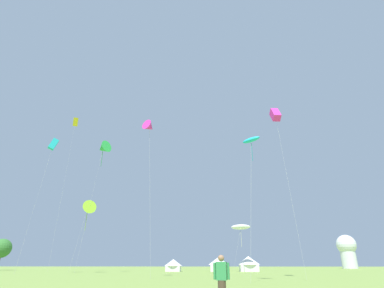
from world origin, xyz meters
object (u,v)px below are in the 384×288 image
kite_yellow_box (76,122)px  festival_tent_right (249,263)px  kite_cyan_box (53,144)px  kite_magenta_box (275,115)px  kite_magenta_delta (149,127)px  kite_lime_delta (88,209)px  festival_tent_left (173,265)px  kite_cyan_parafoil (251,140)px  tree_distant_right (2,248)px  festival_tent_center (219,264)px  observatory_dome (347,250)px  kite_white_parafoil (241,227)px  person_spectator (222,282)px  kite_green_delta (103,148)px

kite_yellow_box → festival_tent_right: bearing=6.6°
kite_cyan_box → kite_magenta_box: 39.17m
kite_magenta_delta → kite_lime_delta: 25.98m
kite_magenta_box → festival_tent_left: size_ratio=5.52×
kite_yellow_box → kite_cyan_parafoil: kite_yellow_box is taller
festival_tent_right → tree_distant_right: tree_distant_right is taller
festival_tent_center → observatory_dome: (44.77, 45.00, 4.48)m
kite_lime_delta → observatory_dome: bearing=38.8°
kite_white_parafoil → festival_tent_right: kite_white_parafoil is taller
person_spectator → kite_yellow_box: bearing=122.2°
person_spectator → festival_tent_left: size_ratio=0.48×
kite_magenta_box → festival_tent_left: 39.35m
kite_cyan_box → tree_distant_right: (-24.58, 28.16, -16.35)m
kite_lime_delta → festival_tent_left: bearing=35.0°
festival_tent_right → observatory_dome: size_ratio=0.42×
kite_yellow_box → observatory_dome: kite_yellow_box is taller
observatory_dome → tree_distant_right: 104.49m
kite_green_delta → festival_tent_left: (13.50, 10.55, -21.75)m
kite_green_delta → person_spectator: size_ratio=14.16×
kite_cyan_parafoil → tree_distant_right: 75.07m
kite_cyan_box → kite_green_delta: (6.72, 6.53, 1.60)m
kite_cyan_parafoil → kite_white_parafoil: bearing=87.1°
kite_magenta_box → kite_lime_delta: bearing=146.6°
kite_lime_delta → festival_tent_left: kite_lime_delta is taller
kite_magenta_box → kite_lime_delta: (-31.29, 20.63, -7.93)m
kite_green_delta → kite_lime_delta: bearing=-179.5°
kite_green_delta → festival_tent_right: bearing=20.1°
kite_white_parafoil → festival_tent_center: size_ratio=2.07×
kite_magenta_box → festival_tent_right: bearing=91.7°
festival_tent_left → festival_tent_center: size_ratio=0.85×
kite_yellow_box → kite_magenta_box: 49.42m
kite_lime_delta → kite_green_delta: 12.13m
kite_lime_delta → kite_green_delta: bearing=0.5°
kite_magenta_box → kite_white_parafoil: bearing=95.5°
kite_magenta_box → kite_magenta_delta: bearing=177.5°
kite_green_delta → kite_cyan_parafoil: bearing=-46.5°
kite_yellow_box → festival_tent_left: kite_yellow_box is taller
person_spectator → kite_white_parafoil: bearing=83.5°
kite_white_parafoil → tree_distant_right: (-58.45, 15.56, -3.07)m
kite_lime_delta → kite_magenta_box: bearing=-33.4°
kite_yellow_box → observatory_dome: bearing=32.6°
person_spectator → festival_tent_left: (-8.03, 54.03, 0.46)m
kite_magenta_box → kite_cyan_parafoil: kite_magenta_box is taller
festival_tent_right → observatory_dome: observatory_dome is taller
kite_yellow_box → kite_green_delta: (9.66, -6.12, -9.12)m
kite_magenta_box → person_spectator: 30.28m
kite_cyan_parafoil → festival_tent_center: size_ratio=3.15×
kite_white_parafoil → festival_tent_right: size_ratio=1.97×
kite_green_delta → festival_tent_right: kite_green_delta is taller
observatory_dome → kite_magenta_box: bearing=-116.4°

